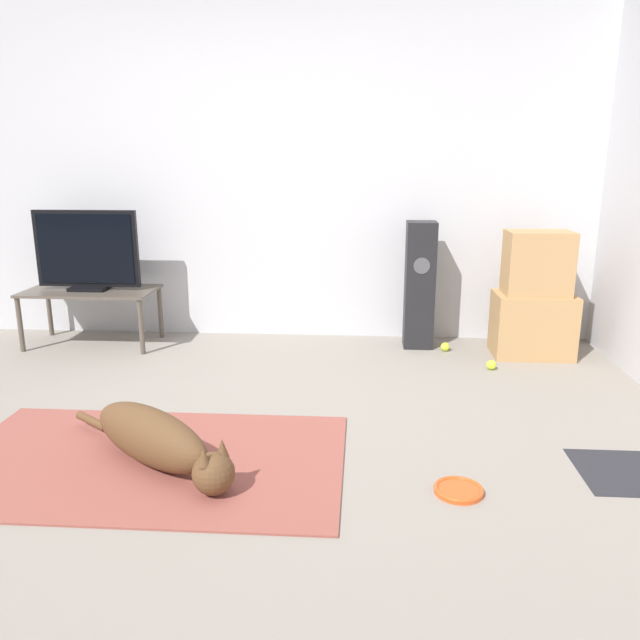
# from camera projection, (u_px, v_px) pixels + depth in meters

# --- Properties ---
(ground_plane) EXTENTS (12.00, 12.00, 0.00)m
(ground_plane) POSITION_uv_depth(u_px,v_px,m) (193.00, 450.00, 3.05)
(ground_plane) COLOR gray
(wall_back) EXTENTS (8.00, 0.06, 2.55)m
(wall_back) POSITION_uv_depth(u_px,v_px,m) (258.00, 172.00, 4.76)
(wall_back) COLOR silver
(wall_back) RESTS_ON ground_plane
(area_rug) EXTENTS (1.85, 1.11, 0.01)m
(area_rug) POSITION_uv_depth(u_px,v_px,m) (147.00, 460.00, 2.94)
(area_rug) COLOR #934C42
(area_rug) RESTS_ON ground_plane
(dog) EXTENTS (0.97, 0.75, 0.27)m
(dog) POSITION_uv_depth(u_px,v_px,m) (157.00, 440.00, 2.84)
(dog) COLOR brown
(dog) RESTS_ON area_rug
(frisbee) EXTENTS (0.21, 0.21, 0.03)m
(frisbee) POSITION_uv_depth(u_px,v_px,m) (459.00, 490.00, 2.66)
(frisbee) COLOR #DB511E
(frisbee) RESTS_ON ground_plane
(cardboard_box_lower) EXTENTS (0.55, 0.36, 0.45)m
(cardboard_box_lower) POSITION_uv_depth(u_px,v_px,m) (532.00, 325.00, 4.46)
(cardboard_box_lower) COLOR tan
(cardboard_box_lower) RESTS_ON ground_plane
(cardboard_box_upper) EXTENTS (0.44, 0.29, 0.44)m
(cardboard_box_upper) POSITION_uv_depth(u_px,v_px,m) (538.00, 263.00, 4.33)
(cardboard_box_upper) COLOR tan
(cardboard_box_upper) RESTS_ON cardboard_box_lower
(floor_speaker) EXTENTS (0.21, 0.22, 0.94)m
(floor_speaker) POSITION_uv_depth(u_px,v_px,m) (420.00, 285.00, 4.61)
(floor_speaker) COLOR black
(floor_speaker) RESTS_ON ground_plane
(tv_stand) EXTENTS (0.96, 0.49, 0.43)m
(tv_stand) POSITION_uv_depth(u_px,v_px,m) (91.00, 296.00, 4.68)
(tv_stand) COLOR brown
(tv_stand) RESTS_ON ground_plane
(tv) EXTENTS (0.77, 0.20, 0.59)m
(tv) POSITION_uv_depth(u_px,v_px,m) (87.00, 251.00, 4.60)
(tv) COLOR black
(tv) RESTS_ON tv_stand
(tennis_ball_by_boxes) EXTENTS (0.07, 0.07, 0.07)m
(tennis_ball_by_boxes) POSITION_uv_depth(u_px,v_px,m) (445.00, 347.00, 4.60)
(tennis_ball_by_boxes) COLOR #C6E033
(tennis_ball_by_boxes) RESTS_ON ground_plane
(tennis_ball_near_speaker) EXTENTS (0.07, 0.07, 0.07)m
(tennis_ball_near_speaker) POSITION_uv_depth(u_px,v_px,m) (491.00, 365.00, 4.19)
(tennis_ball_near_speaker) COLOR #C6E033
(tennis_ball_near_speaker) RESTS_ON ground_plane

